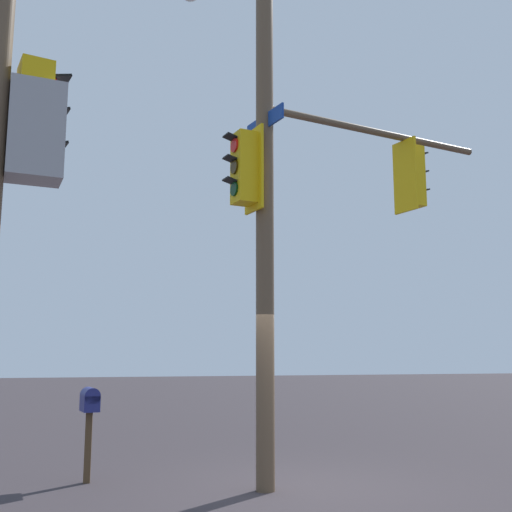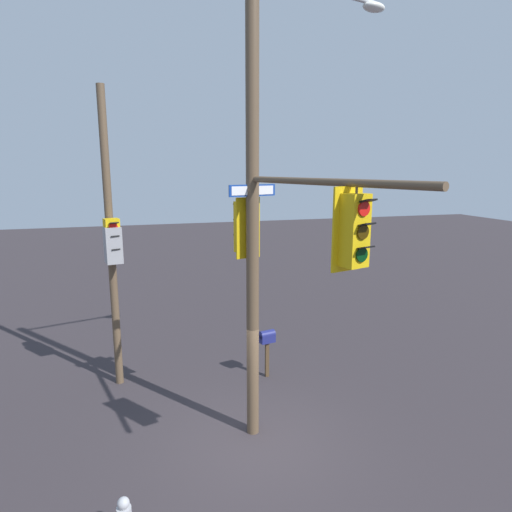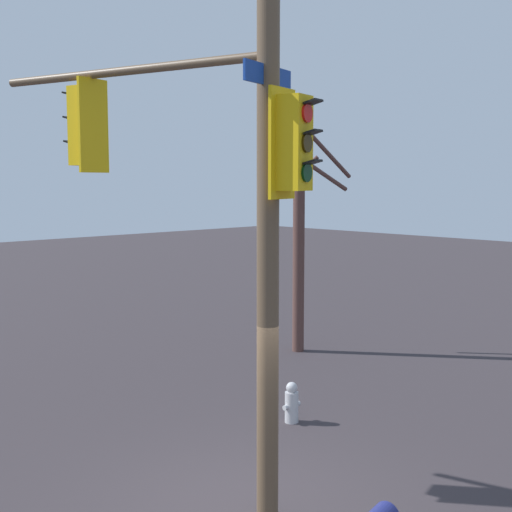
# 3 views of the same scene
# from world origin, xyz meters

# --- Properties ---
(ground_plane) EXTENTS (80.00, 80.00, 0.00)m
(ground_plane) POSITION_xyz_m (0.00, 0.00, 0.00)
(ground_plane) COLOR #332D30
(main_signal_pole_assembly) EXTENTS (3.93, 5.41, 9.83)m
(main_signal_pole_assembly) POSITION_xyz_m (-0.33, -0.08, 5.24)
(main_signal_pole_assembly) COLOR brown
(main_signal_pole_assembly) RESTS_ON ground
(secondary_pole_assembly) EXTENTS (0.49, 0.76, 8.01)m
(secondary_pole_assembly) POSITION_xyz_m (2.89, -3.63, 4.03)
(secondary_pole_assembly) COLOR brown
(secondary_pole_assembly) RESTS_ON ground
(mailbox) EXTENTS (0.48, 0.33, 1.41)m
(mailbox) POSITION_xyz_m (-1.19, -2.99, 1.11)
(mailbox) COLOR #4C3823
(mailbox) RESTS_ON ground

